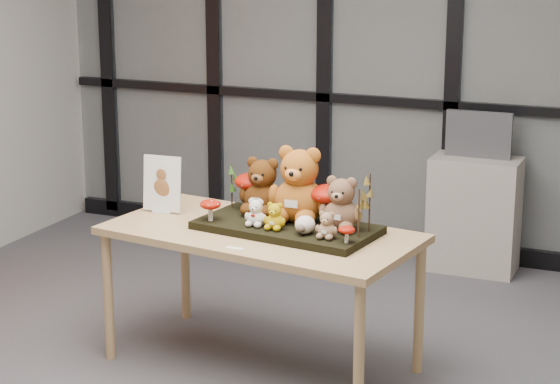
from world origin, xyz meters
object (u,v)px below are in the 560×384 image
at_px(diorama_tray, 287,228).
at_px(plush_cream_hedgehog, 305,224).
at_px(bear_brown_medium, 263,183).
at_px(bear_tan_back, 341,200).
at_px(mushroom_back_right, 329,202).
at_px(bear_white_bow, 256,211).
at_px(mushroom_front_right, 347,234).
at_px(bear_small_yellow, 275,214).
at_px(monitor, 479,135).
at_px(sign_holder, 162,186).
at_px(cabinet, 474,215).
at_px(bear_pooh_yellow, 300,180).
at_px(bear_beige_small, 327,223).
at_px(mushroom_front_left, 210,209).
at_px(mushroom_back_left, 253,190).
at_px(display_table, 261,243).

xyz_separation_m(diorama_tray, plush_cream_hedgehog, (0.14, -0.12, 0.07)).
bearing_deg(bear_brown_medium, bear_tan_back, -5.11).
bearing_deg(mushroom_back_right, bear_white_bow, -152.04).
bearing_deg(mushroom_front_right, bear_small_yellow, 169.71).
relative_size(bear_small_yellow, monitor, 0.35).
relative_size(sign_holder, cabinet, 0.40).
bearing_deg(sign_holder, bear_pooh_yellow, -2.05).
bearing_deg(mushroom_back_right, bear_tan_back, -35.30).
relative_size(bear_beige_small, mushroom_back_right, 0.66).
bearing_deg(bear_tan_back, mushroom_back_right, 152.69).
height_order(mushroom_front_left, cabinet, mushroom_front_left).
distance_m(diorama_tray, mushroom_front_right, 0.42).
relative_size(diorama_tray, bear_brown_medium, 2.73).
bearing_deg(bear_small_yellow, cabinet, 82.23).
bearing_deg(mushroom_back_left, mushroom_front_right, -29.20).
relative_size(display_table, bear_pooh_yellow, 3.90).
height_order(display_table, diorama_tray, diorama_tray).
distance_m(display_table, bear_pooh_yellow, 0.37).
distance_m(bear_white_bow, monitor, 2.10).
bearing_deg(mushroom_back_right, diorama_tray, -156.96).
bearing_deg(bear_tan_back, plush_cream_hedgehog, -126.29).
xyz_separation_m(diorama_tray, mushroom_back_left, (-0.27, 0.18, 0.13)).
bearing_deg(bear_small_yellow, mushroom_back_left, 138.70).
xyz_separation_m(bear_pooh_yellow, monitor, (0.51, 1.82, -0.07)).
xyz_separation_m(diorama_tray, bear_small_yellow, (-0.02, -0.11, 0.09)).
bearing_deg(bear_brown_medium, diorama_tray, -26.36).
bearing_deg(bear_beige_small, bear_pooh_yellow, 143.85).
xyz_separation_m(display_table, bear_small_yellow, (0.10, -0.07, 0.18)).
relative_size(bear_pooh_yellow, plush_cream_hedgehog, 4.30).
xyz_separation_m(diorama_tray, bear_tan_back, (0.28, 0.02, 0.16)).
bearing_deg(mushroom_back_right, mushroom_back_left, 167.86).
distance_m(mushroom_back_right, monitor, 1.85).
bearing_deg(mushroom_back_right, bear_pooh_yellow, -178.09).
bearing_deg(diorama_tray, mushroom_front_left, -158.28).
height_order(mushroom_front_left, sign_holder, sign_holder).
distance_m(mushroom_back_right, cabinet, 1.90).
distance_m(plush_cream_hedgehog, monitor, 2.06).
bearing_deg(cabinet, plush_cream_hedgehog, -101.30).
bearing_deg(bear_pooh_yellow, mushroom_back_left, 169.09).
bearing_deg(bear_white_bow, bear_beige_small, -0.36).
bearing_deg(sign_holder, bear_tan_back, -5.44).
distance_m(display_table, bear_small_yellow, 0.22).
bearing_deg(plush_cream_hedgehog, bear_beige_small, -4.73).
distance_m(bear_tan_back, mushroom_front_right, 0.24).
relative_size(display_table, plush_cream_hedgehog, 16.79).
distance_m(bear_small_yellow, mushroom_front_right, 0.40).
bearing_deg(plush_cream_hedgehog, bear_small_yellow, -175.98).
distance_m(bear_brown_medium, plush_cream_hedgehog, 0.43).
relative_size(mushroom_front_right, sign_holder, 0.29).
bearing_deg(mushroom_front_left, monitor, 65.20).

